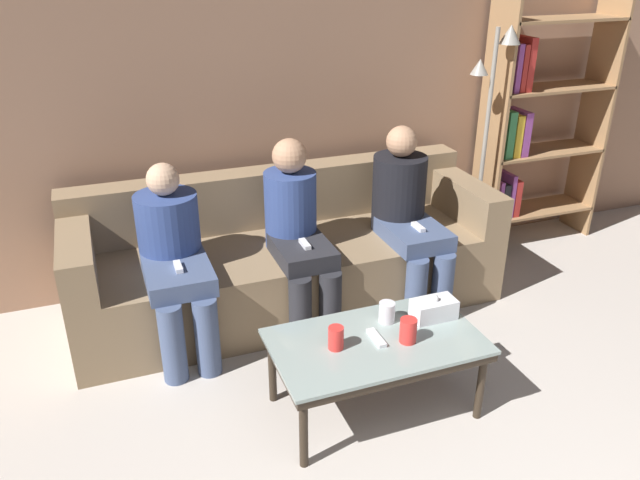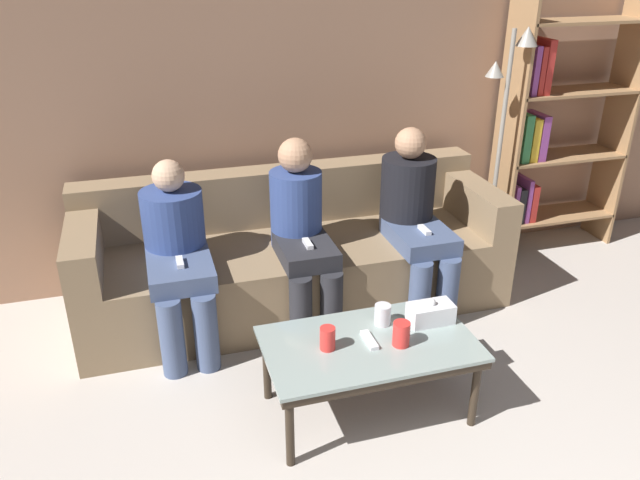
{
  "view_description": "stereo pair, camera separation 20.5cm",
  "coord_description": "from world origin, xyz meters",
  "px_view_note": "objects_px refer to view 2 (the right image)",
  "views": [
    {
      "loc": [
        -1.04,
        -0.16,
        2.09
      ],
      "look_at": [
        0.0,
        2.6,
        0.7
      ],
      "focal_mm": 35.0,
      "sensor_mm": 36.0,
      "label": 1
    },
    {
      "loc": [
        -0.84,
        -0.22,
        2.09
      ],
      "look_at": [
        0.0,
        2.6,
        0.7
      ],
      "focal_mm": 35.0,
      "sensor_mm": 36.0,
      "label": 2
    }
  ],
  "objects_px": {
    "tissue_box": "(431,313)",
    "seated_person_mid_right": "(414,214)",
    "cup_far_center": "(383,315)",
    "standing_lamp": "(504,126)",
    "coffee_table": "(369,349)",
    "couch": "(293,258)",
    "seated_person_mid_left": "(301,229)",
    "seated_person_left_end": "(177,249)",
    "game_remote": "(369,340)",
    "cup_near_left": "(401,334)",
    "bookshelf": "(549,130)",
    "cup_near_right": "(328,338)"
  },
  "relations": [
    {
      "from": "coffee_table",
      "to": "seated_person_left_end",
      "type": "relative_size",
      "value": 0.95
    },
    {
      "from": "game_remote",
      "to": "coffee_table",
      "type": "bearing_deg",
      "value": -93.58
    },
    {
      "from": "cup_near_right",
      "to": "seated_person_left_end",
      "type": "relative_size",
      "value": 0.11
    },
    {
      "from": "bookshelf",
      "to": "seated_person_mid_left",
      "type": "bearing_deg",
      "value": -165.87
    },
    {
      "from": "seated_person_left_end",
      "to": "seated_person_mid_left",
      "type": "xyz_separation_m",
      "value": [
        0.72,
        0.01,
        0.02
      ]
    },
    {
      "from": "cup_near_left",
      "to": "cup_far_center",
      "type": "bearing_deg",
      "value": 94.88
    },
    {
      "from": "tissue_box",
      "to": "standing_lamp",
      "type": "height_order",
      "value": "standing_lamp"
    },
    {
      "from": "tissue_box",
      "to": "bookshelf",
      "type": "xyz_separation_m",
      "value": [
        1.54,
        1.35,
        0.45
      ]
    },
    {
      "from": "cup_far_center",
      "to": "seated_person_left_end",
      "type": "bearing_deg",
      "value": 139.05
    },
    {
      "from": "couch",
      "to": "seated_person_mid_right",
      "type": "distance_m",
      "value": 0.8
    },
    {
      "from": "cup_near_right",
      "to": "cup_near_left",
      "type": "bearing_deg",
      "value": -11.39
    },
    {
      "from": "cup_far_center",
      "to": "standing_lamp",
      "type": "height_order",
      "value": "standing_lamp"
    },
    {
      "from": "tissue_box",
      "to": "seated_person_mid_right",
      "type": "xyz_separation_m",
      "value": [
        0.29,
        0.85,
        0.15
      ]
    },
    {
      "from": "cup_near_right",
      "to": "bookshelf",
      "type": "relative_size",
      "value": 0.06
    },
    {
      "from": "coffee_table",
      "to": "bookshelf",
      "type": "distance_m",
      "value": 2.43
    },
    {
      "from": "tissue_box",
      "to": "game_remote",
      "type": "xyz_separation_m",
      "value": [
        -0.35,
        -0.08,
        -0.04
      ]
    },
    {
      "from": "cup_near_right",
      "to": "game_remote",
      "type": "xyz_separation_m",
      "value": [
        0.2,
        -0.01,
        -0.05
      ]
    },
    {
      "from": "bookshelf",
      "to": "cup_near_right",
      "type": "bearing_deg",
      "value": -145.86
    },
    {
      "from": "seated_person_mid_left",
      "to": "seated_person_left_end",
      "type": "bearing_deg",
      "value": -179.21
    },
    {
      "from": "seated_person_left_end",
      "to": "couch",
      "type": "bearing_deg",
      "value": 17.38
    },
    {
      "from": "seated_person_left_end",
      "to": "seated_person_mid_right",
      "type": "distance_m",
      "value": 1.43
    },
    {
      "from": "cup_far_center",
      "to": "seated_person_mid_left",
      "type": "distance_m",
      "value": 0.84
    },
    {
      "from": "cup_far_center",
      "to": "game_remote",
      "type": "bearing_deg",
      "value": -132.09
    },
    {
      "from": "couch",
      "to": "cup_far_center",
      "type": "height_order",
      "value": "couch"
    },
    {
      "from": "coffee_table",
      "to": "bookshelf",
      "type": "xyz_separation_m",
      "value": [
        1.89,
        1.43,
        0.54
      ]
    },
    {
      "from": "cup_far_center",
      "to": "seated_person_mid_left",
      "type": "bearing_deg",
      "value": 103.71
    },
    {
      "from": "coffee_table",
      "to": "cup_far_center",
      "type": "height_order",
      "value": "cup_far_center"
    },
    {
      "from": "game_remote",
      "to": "standing_lamp",
      "type": "xyz_separation_m",
      "value": [
        1.42,
        1.28,
        0.59
      ]
    },
    {
      "from": "game_remote",
      "to": "seated_person_mid_right",
      "type": "relative_size",
      "value": 0.13
    },
    {
      "from": "cup_far_center",
      "to": "bookshelf",
      "type": "relative_size",
      "value": 0.06
    },
    {
      "from": "seated_person_mid_right",
      "to": "couch",
      "type": "bearing_deg",
      "value": 163.47
    },
    {
      "from": "couch",
      "to": "cup_near_left",
      "type": "height_order",
      "value": "couch"
    },
    {
      "from": "coffee_table",
      "to": "standing_lamp",
      "type": "relative_size",
      "value": 0.61
    },
    {
      "from": "seated_person_mid_right",
      "to": "tissue_box",
      "type": "bearing_deg",
      "value": -108.57
    },
    {
      "from": "cup_near_left",
      "to": "seated_person_mid_left",
      "type": "xyz_separation_m",
      "value": [
        -0.21,
        0.99,
        0.13
      ]
    },
    {
      "from": "coffee_table",
      "to": "seated_person_mid_right",
      "type": "height_order",
      "value": "seated_person_mid_right"
    },
    {
      "from": "coffee_table",
      "to": "seated_person_mid_right",
      "type": "xyz_separation_m",
      "value": [
        0.64,
        0.93,
        0.24
      ]
    },
    {
      "from": "tissue_box",
      "to": "seated_person_mid_right",
      "type": "bearing_deg",
      "value": 71.43
    },
    {
      "from": "tissue_box",
      "to": "cup_far_center",
      "type": "bearing_deg",
      "value": 167.35
    },
    {
      "from": "couch",
      "to": "cup_far_center",
      "type": "relative_size",
      "value": 24.94
    },
    {
      "from": "bookshelf",
      "to": "standing_lamp",
      "type": "bearing_deg",
      "value": -163.16
    },
    {
      "from": "cup_far_center",
      "to": "seated_person_mid_right",
      "type": "distance_m",
      "value": 0.97
    },
    {
      "from": "cup_far_center",
      "to": "standing_lamp",
      "type": "bearing_deg",
      "value": 41.48
    },
    {
      "from": "coffee_table",
      "to": "cup_far_center",
      "type": "bearing_deg",
      "value": 47.91
    },
    {
      "from": "cup_near_left",
      "to": "standing_lamp",
      "type": "height_order",
      "value": "standing_lamp"
    },
    {
      "from": "couch",
      "to": "coffee_table",
      "type": "bearing_deg",
      "value": -86.04
    },
    {
      "from": "standing_lamp",
      "to": "seated_person_mid_left",
      "type": "distance_m",
      "value": 1.6
    },
    {
      "from": "couch",
      "to": "cup_near_right",
      "type": "height_order",
      "value": "couch"
    },
    {
      "from": "cup_near_right",
      "to": "seated_person_mid_right",
      "type": "xyz_separation_m",
      "value": [
        0.84,
        0.93,
        0.14
      ]
    },
    {
      "from": "bookshelf",
      "to": "seated_person_mid_left",
      "type": "relative_size",
      "value": 1.69
    }
  ]
}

